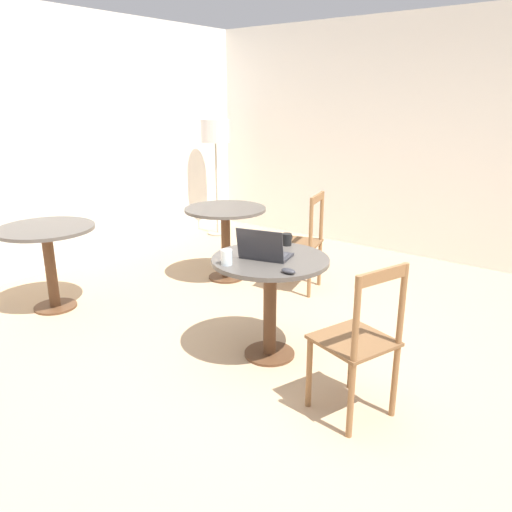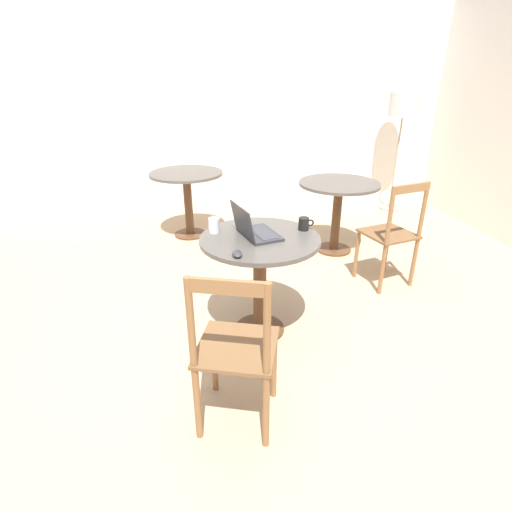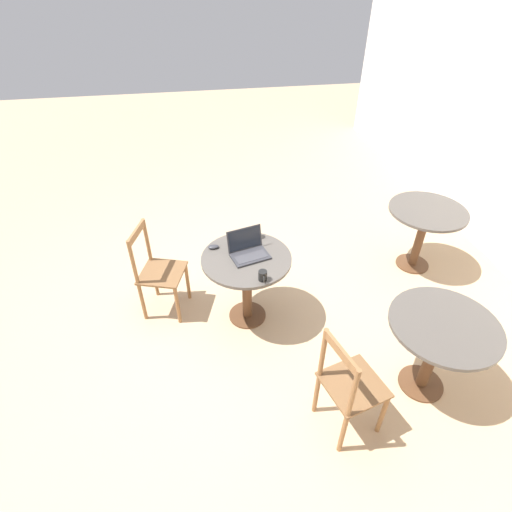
# 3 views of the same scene
# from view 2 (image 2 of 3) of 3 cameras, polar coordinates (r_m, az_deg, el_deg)

# --- Properties ---
(ground_plane) EXTENTS (16.00, 16.00, 0.00)m
(ground_plane) POSITION_cam_2_polar(r_m,az_deg,el_deg) (2.86, -2.58, -13.16)
(ground_plane) COLOR tan
(wall_back) EXTENTS (9.40, 0.06, 2.70)m
(wall_back) POSITION_cam_2_polar(r_m,az_deg,el_deg) (5.50, -7.21, 20.32)
(wall_back) COLOR white
(wall_back) RESTS_ON ground_plane
(cafe_table_near) EXTENTS (0.82, 0.82, 0.75)m
(cafe_table_near) POSITION_cam_2_polar(r_m,az_deg,el_deg) (2.75, 0.56, -0.39)
(cafe_table_near) COLOR #51331E
(cafe_table_near) RESTS_ON ground_plane
(cafe_table_mid) EXTENTS (0.82, 0.82, 0.75)m
(cafe_table_mid) POSITION_cam_2_polar(r_m,az_deg,el_deg) (4.22, 11.64, 8.17)
(cafe_table_mid) COLOR #51331E
(cafe_table_mid) RESTS_ON ground_plane
(cafe_table_far) EXTENTS (0.82, 0.82, 0.75)m
(cafe_table_far) POSITION_cam_2_polar(r_m,az_deg,el_deg) (4.64, -9.83, 9.79)
(cafe_table_far) COLOR #51331E
(cafe_table_far) RESTS_ON ground_plane
(chair_near_front) EXTENTS (0.51, 0.51, 0.95)m
(chair_near_front) POSITION_cam_2_polar(r_m,az_deg,el_deg) (2.08, -2.97, -13.49)
(chair_near_front) COLOR brown
(chair_near_front) RESTS_ON ground_plane
(chair_mid_front) EXTENTS (0.49, 0.49, 0.95)m
(chair_mid_front) POSITION_cam_2_polar(r_m,az_deg,el_deg) (3.67, 18.82, 2.85)
(chair_mid_front) COLOR brown
(chair_mid_front) RESTS_ON ground_plane
(floor_lamp) EXTENTS (0.38, 0.38, 1.54)m
(floor_lamp) POSITION_cam_2_polar(r_m,az_deg,el_deg) (5.76, 20.33, 19.08)
(floor_lamp) COLOR #9E937F
(floor_lamp) RESTS_ON ground_plane
(laptop) EXTENTS (0.33, 0.38, 0.23)m
(laptop) POSITION_cam_2_polar(r_m,az_deg,el_deg) (2.69, -0.25, 3.78)
(laptop) COLOR #2D2D33
(laptop) RESTS_ON cafe_table_near
(mouse) EXTENTS (0.06, 0.10, 0.03)m
(mouse) POSITION_cam_2_polar(r_m,az_deg,el_deg) (2.40, -2.61, 0.33)
(mouse) COLOR #2D2D33
(mouse) RESTS_ON cafe_table_near
(mug) EXTENTS (0.11, 0.07, 0.09)m
(mug) POSITION_cam_2_polar(r_m,az_deg,el_deg) (2.82, 6.88, 4.60)
(mug) COLOR black
(mug) RESTS_ON cafe_table_near
(drinking_glass) EXTENTS (0.08, 0.08, 0.10)m
(drinking_glass) POSITION_cam_2_polar(r_m,az_deg,el_deg) (2.77, -6.00, 4.38)
(drinking_glass) COLOR silver
(drinking_glass) RESTS_ON cafe_table_near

